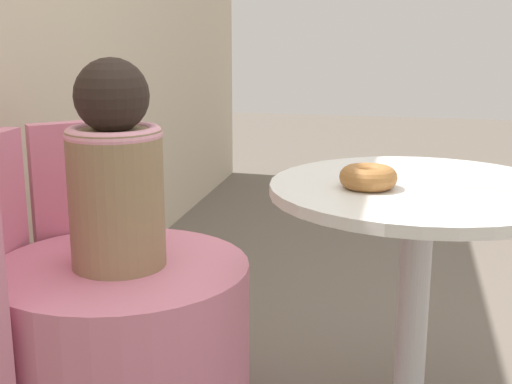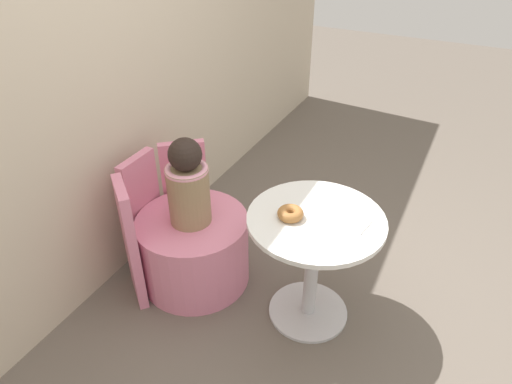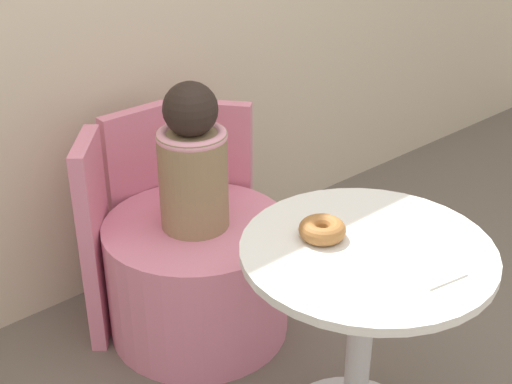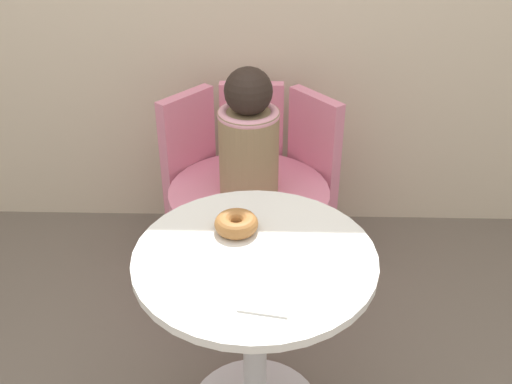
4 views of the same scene
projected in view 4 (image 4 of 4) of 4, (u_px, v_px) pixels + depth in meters
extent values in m
cylinder|color=silver|center=(255.00, 342.00, 1.76)|extent=(0.07, 0.07, 0.60)
cylinder|color=white|center=(255.00, 258.00, 1.60)|extent=(0.66, 0.66, 0.02)
cylinder|color=pink|center=(249.00, 234.00, 2.41)|extent=(0.62, 0.62, 0.42)
cube|color=pink|center=(252.00, 161.00, 2.61)|extent=(0.26, 0.05, 0.72)
cube|color=pink|center=(312.00, 176.00, 2.50)|extent=(0.21, 0.23, 0.72)
cube|color=pink|center=(190.00, 174.00, 2.51)|extent=(0.21, 0.23, 0.72)
cylinder|color=#937A56|center=(249.00, 152.00, 2.21)|extent=(0.22, 0.22, 0.33)
torus|color=pink|center=(249.00, 114.00, 2.13)|extent=(0.23, 0.23, 0.04)
sphere|color=black|center=(248.00, 91.00, 2.08)|extent=(0.17, 0.17, 0.17)
torus|color=#9E6633|center=(236.00, 224.00, 1.67)|extent=(0.12, 0.12, 0.05)
cube|color=white|center=(267.00, 297.00, 1.44)|extent=(0.14, 0.14, 0.01)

